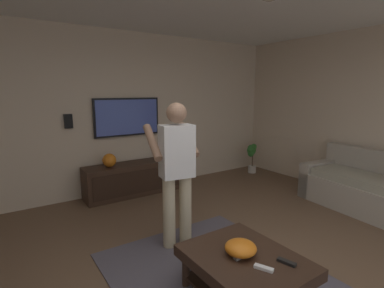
# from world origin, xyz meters

# --- Properties ---
(wall_back_tv) EXTENTS (0.10, 6.91, 2.76)m
(wall_back_tv) POSITION_xyz_m (3.18, 0.00, 1.38)
(wall_back_tv) COLOR #C6B299
(wall_back_tv) RESTS_ON ground
(area_rug) EXTENTS (2.45, 1.81, 0.01)m
(area_rug) POSITION_xyz_m (0.07, 0.05, 0.01)
(area_rug) COLOR #514C56
(area_rug) RESTS_ON ground
(couch) EXTENTS (1.97, 1.04, 0.87)m
(couch) POSITION_xyz_m (0.20, -2.85, 0.32)
(couch) COLOR #A89E8E
(couch) RESTS_ON ground
(coffee_table) EXTENTS (1.00, 0.80, 0.40)m
(coffee_table) POSITION_xyz_m (-0.13, 0.05, 0.30)
(coffee_table) COLOR #332116
(coffee_table) RESTS_ON ground
(media_console) EXTENTS (0.45, 1.70, 0.55)m
(media_console) POSITION_xyz_m (2.85, -0.24, 0.28)
(media_console) COLOR #332116
(media_console) RESTS_ON ground
(tv) EXTENTS (0.05, 1.16, 0.65)m
(tv) POSITION_xyz_m (3.09, -0.24, 1.32)
(tv) COLOR black
(person_standing) EXTENTS (0.59, 0.60, 1.64)m
(person_standing) POSITION_xyz_m (0.98, 0.04, 0.93)
(person_standing) COLOR #C6B793
(person_standing) RESTS_ON ground
(potted_plant_short) EXTENTS (0.25, 0.28, 0.63)m
(potted_plant_short) POSITION_xyz_m (2.72, -2.91, 0.41)
(potted_plant_short) COLOR #B7B2A8
(potted_plant_short) RESTS_ON ground
(bowl) EXTENTS (0.27, 0.27, 0.12)m
(bowl) POSITION_xyz_m (-0.09, 0.06, 0.46)
(bowl) COLOR orange
(bowl) RESTS_ON coffee_table
(remote_white) EXTENTS (0.15, 0.10, 0.02)m
(remote_white) POSITION_xyz_m (-0.34, 0.06, 0.41)
(remote_white) COLOR white
(remote_white) RESTS_ON coffee_table
(remote_black) EXTENTS (0.16, 0.08, 0.02)m
(remote_black) POSITION_xyz_m (-0.39, -0.15, 0.41)
(remote_black) COLOR black
(remote_black) RESTS_ON coffee_table
(remote_grey) EXTENTS (0.05, 0.15, 0.02)m
(remote_grey) POSITION_xyz_m (-0.12, 0.08, 0.41)
(remote_grey) COLOR slate
(remote_grey) RESTS_ON coffee_table
(vase_round) EXTENTS (0.22, 0.22, 0.22)m
(vase_round) POSITION_xyz_m (2.83, 0.20, 0.66)
(vase_round) COLOR orange
(vase_round) RESTS_ON media_console
(wall_speaker_left) EXTENTS (0.06, 0.12, 0.22)m
(wall_speaker_left) POSITION_xyz_m (3.10, -1.27, 1.41)
(wall_speaker_left) COLOR black
(wall_speaker_right) EXTENTS (0.06, 0.12, 0.22)m
(wall_speaker_right) POSITION_xyz_m (3.10, 0.72, 1.30)
(wall_speaker_right) COLOR black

